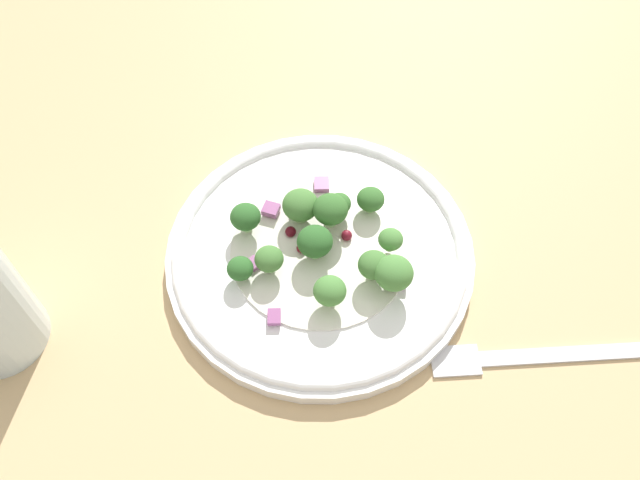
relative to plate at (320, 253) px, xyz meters
The scene contains 26 objects.
ground_plane 3.85cm from the plate, 135.28° to the right, with size 180.00×180.00×2.00cm, color tan.
plate is the anchor object (origin of this frame).
dressing_pool 0.44cm from the plate, 135.00° to the left, with size 14.26×14.26×0.20cm, color white.
broccoli_floret_0 5.88cm from the plate, 150.24° to the left, with size 1.95×1.95×1.97cm.
broccoli_floret_1 3.65cm from the plate, 137.94° to the right, with size 2.79×2.79×2.82cm.
broccoli_floret_2 5.28cm from the plate, 119.62° to the left, with size 2.41×2.41×2.44cm.
broccoli_floret_3 5.34cm from the plate, 71.04° to the left, with size 2.46×2.46×2.50cm.
broccoli_floret_4 5.96cm from the plate, 163.89° to the right, with size 2.26×2.26×2.29cm.
broccoli_floret_5 4.07cm from the plate, 90.06° to the right, with size 2.92×2.92×2.96cm.
broccoli_floret_6 4.48cm from the plate, 136.60° to the right, with size 1.95×1.95×1.97cm.
broccoli_floret_7 2.46cm from the plate, 25.74° to the left, with size 2.79×2.79×2.82cm.
broccoli_floret_8 4.77cm from the plate, ahead, with size 2.23×2.23×2.26cm.
broccoli_floret_9 6.76cm from the plate, ahead, with size 2.05×2.05×2.07cm.
broccoli_floret_10 6.56cm from the plate, 45.23° to the right, with size 2.44×2.44×2.47cm.
broccoli_floret_11 6.93cm from the plate, 120.40° to the left, with size 2.96×2.96×2.99cm.
cranberry_0 2.85cm from the plate, 58.32° to the right, with size 0.89×0.89×0.89cm, color #4C0A14.
cranberry_1 1.68cm from the plate, 24.03° to the right, with size 0.79×0.79×0.79cm, color maroon.
cranberry_2 2.56cm from the plate, behind, with size 0.88×0.88×0.88cm, color maroon.
cranberry_3 4.12cm from the plate, 136.34° to the right, with size 0.96×0.96×0.96cm, color #4C0A14.
onion_bit_0 7.04cm from the plate, 33.45° to the left, with size 1.25×0.97×0.40cm, color #934C84.
onion_bit_1 6.32cm from the plate, 118.76° to the right, with size 1.39×1.25×0.49cm, color #A35B93.
onion_bit_2 4.55cm from the plate, 90.66° to the right, with size 1.18×0.85×0.56cm, color #A35B93.
onion_bit_3 6.85cm from the plate, 127.74° to the left, with size 1.07×1.34×0.49cm, color #A35B93.
onion_bit_4 5.40cm from the plate, 11.65° to the right, with size 1.01×0.92×0.59cm, color #A35B93.
onion_bit_5 5.43cm from the plate, 68.78° to the right, with size 1.29×1.21×0.53cm, color #934C84.
fork 18.39cm from the plate, 124.63° to the left, with size 17.72×9.21×0.50cm.
Camera 1 is at (15.64, 27.80, 46.37)cm, focal length 37.74 mm.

